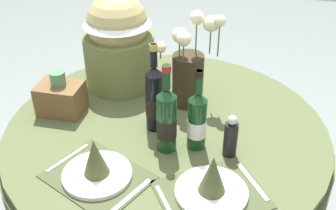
{
  "coord_description": "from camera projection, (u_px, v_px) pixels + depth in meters",
  "views": [
    {
      "loc": [
        0.3,
        -1.32,
        1.72
      ],
      "look_at": [
        0.0,
        0.03,
        0.81
      ],
      "focal_mm": 44.11,
      "sensor_mm": 36.0,
      "label": 1
    }
  ],
  "objects": [
    {
      "name": "wine_bottle_left",
      "position": [
        167.0,
        119.0,
        1.48
      ],
      "size": [
        0.07,
        0.07,
        0.35
      ],
      "color": "#143819",
      "rests_on": "dining_table"
    },
    {
      "name": "dining_table",
      "position": [
        166.0,
        150.0,
        1.74
      ],
      "size": [
        1.32,
        1.32,
        0.73
      ],
      "color": "#4C5633",
      "rests_on": "ground"
    },
    {
      "name": "place_setting_left",
      "position": [
        96.0,
        167.0,
        1.4
      ],
      "size": [
        0.42,
        0.38,
        0.16
      ],
      "color": "#41492B",
      "rests_on": "dining_table"
    },
    {
      "name": "pepper_mill",
      "position": [
        231.0,
        137.0,
        1.48
      ],
      "size": [
        0.05,
        0.05,
        0.17
      ],
      "color": "black",
      "rests_on": "dining_table"
    },
    {
      "name": "woven_basket_side_left",
      "position": [
        61.0,
        97.0,
        1.73
      ],
      "size": [
        0.18,
        0.14,
        0.19
      ],
      "color": "brown",
      "rests_on": "dining_table"
    },
    {
      "name": "place_setting_right",
      "position": [
        212.0,
        184.0,
        1.33
      ],
      "size": [
        0.43,
        0.41,
        0.16
      ],
      "color": "#41492B",
      "rests_on": "dining_table"
    },
    {
      "name": "wine_bottle_right",
      "position": [
        155.0,
        98.0,
        1.59
      ],
      "size": [
        0.07,
        0.07,
        0.37
      ],
      "color": "black",
      "rests_on": "dining_table"
    },
    {
      "name": "wine_bottle_centre",
      "position": [
        197.0,
        120.0,
        1.5
      ],
      "size": [
        0.07,
        0.07,
        0.32
      ],
      "color": "#143819",
      "rests_on": "dining_table"
    },
    {
      "name": "gift_tub_back_left",
      "position": [
        118.0,
        34.0,
        1.83
      ],
      "size": [
        0.32,
        0.32,
        0.48
      ],
      "color": "olive",
      "rests_on": "dining_table"
    },
    {
      "name": "flower_vase",
      "position": [
        189.0,
        69.0,
        1.73
      ],
      "size": [
        0.27,
        0.15,
        0.41
      ],
      "color": "#332819",
      "rests_on": "dining_table"
    }
  ]
}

